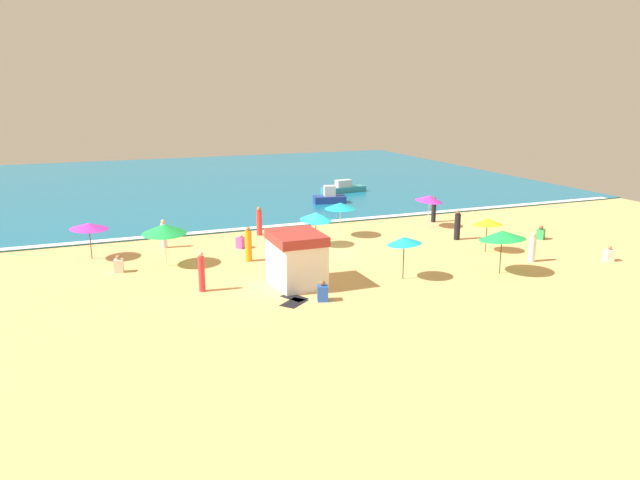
{
  "coord_description": "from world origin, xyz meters",
  "views": [
    {
      "loc": [
        -12.2,
        -30.97,
        8.92
      ],
      "look_at": [
        -0.18,
        -0.98,
        0.8
      ],
      "focal_mm": 33.71,
      "sensor_mm": 36.0,
      "label": 1
    }
  ],
  "objects_px": {
    "beach_umbrella_1": "(429,198)",
    "beachgoer_0": "(609,255)",
    "lifeguard_cabana": "(297,259)",
    "beachgoer_9": "(323,292)",
    "beachgoer_3": "(457,226)",
    "beach_umbrella_4": "(89,226)",
    "beachgoer_6": "(259,222)",
    "beachgoer_8": "(434,210)",
    "beachgoer_5": "(241,242)",
    "beach_umbrella_0": "(316,216)",
    "beachgoer_7": "(164,234)",
    "beachgoer_4": "(541,233)",
    "beachgoer_10": "(248,245)",
    "beach_umbrella_2": "(164,229)",
    "beach_umbrella_5": "(502,235)",
    "small_boat_0": "(330,197)",
    "beachgoer_2": "(119,265)",
    "beachgoer_1": "(532,248)",
    "beach_umbrella_6": "(487,222)",
    "beach_umbrella_3": "(404,241)",
    "beachgoer_11": "(202,272)",
    "small_boat_1": "(343,188)",
    "beach_umbrella_7": "(340,206)"
  },
  "relations": [
    {
      "from": "beach_umbrella_1",
      "to": "beachgoer_0",
      "type": "height_order",
      "value": "beach_umbrella_1"
    },
    {
      "from": "lifeguard_cabana",
      "to": "beachgoer_9",
      "type": "relative_size",
      "value": 3.05
    },
    {
      "from": "beachgoer_3",
      "to": "lifeguard_cabana",
      "type": "bearing_deg",
      "value": -158.79
    },
    {
      "from": "beach_umbrella_4",
      "to": "beachgoer_6",
      "type": "height_order",
      "value": "beach_umbrella_4"
    },
    {
      "from": "beachgoer_8",
      "to": "beachgoer_5",
      "type": "bearing_deg",
      "value": -172.24
    },
    {
      "from": "beachgoer_8",
      "to": "beach_umbrella_0",
      "type": "bearing_deg",
      "value": -162.55
    },
    {
      "from": "lifeguard_cabana",
      "to": "beachgoer_7",
      "type": "bearing_deg",
      "value": 117.23
    },
    {
      "from": "beachgoer_6",
      "to": "beachgoer_8",
      "type": "height_order",
      "value": "beachgoer_6"
    },
    {
      "from": "beachgoer_4",
      "to": "beachgoer_10",
      "type": "relative_size",
      "value": 0.46
    },
    {
      "from": "beach_umbrella_2",
      "to": "beach_umbrella_5",
      "type": "xyz_separation_m",
      "value": [
        15.24,
        -7.57,
        -0.0
      ]
    },
    {
      "from": "lifeguard_cabana",
      "to": "beachgoer_8",
      "type": "relative_size",
      "value": 1.57
    },
    {
      "from": "beachgoer_10",
      "to": "beachgoer_9",
      "type": "bearing_deg",
      "value": -79.65
    },
    {
      "from": "beachgoer_3",
      "to": "beachgoer_6",
      "type": "height_order",
      "value": "beachgoer_3"
    },
    {
      "from": "beachgoer_6",
      "to": "beachgoer_7",
      "type": "xyz_separation_m",
      "value": [
        -6.0,
        -0.96,
        -0.08
      ]
    },
    {
      "from": "small_boat_0",
      "to": "beachgoer_2",
      "type": "bearing_deg",
      "value": -142.27
    },
    {
      "from": "beachgoer_6",
      "to": "beachgoer_8",
      "type": "bearing_deg",
      "value": -3.59
    },
    {
      "from": "beachgoer_3",
      "to": "beachgoer_0",
      "type": "bearing_deg",
      "value": -55.42
    },
    {
      "from": "beach_umbrella_5",
      "to": "beachgoer_7",
      "type": "height_order",
      "value": "beach_umbrella_5"
    },
    {
      "from": "beachgoer_1",
      "to": "beachgoer_10",
      "type": "bearing_deg",
      "value": 157.8
    },
    {
      "from": "beach_umbrella_5",
      "to": "beachgoer_10",
      "type": "distance_m",
      "value": 13.02
    },
    {
      "from": "beach_umbrella_6",
      "to": "beachgoer_3",
      "type": "relative_size",
      "value": 1.12
    },
    {
      "from": "beach_umbrella_3",
      "to": "beachgoer_6",
      "type": "height_order",
      "value": "beach_umbrella_3"
    },
    {
      "from": "beach_umbrella_1",
      "to": "beachgoer_11",
      "type": "xyz_separation_m",
      "value": [
        -16.52,
        -7.44,
        -1.06
      ]
    },
    {
      "from": "small_boat_1",
      "to": "beachgoer_1",
      "type": "bearing_deg",
      "value": -88.85
    },
    {
      "from": "beachgoer_11",
      "to": "beach_umbrella_7",
      "type": "bearing_deg",
      "value": 35.91
    },
    {
      "from": "beach_umbrella_7",
      "to": "beachgoer_8",
      "type": "distance_m",
      "value": 7.92
    },
    {
      "from": "beach_umbrella_4",
      "to": "beachgoer_4",
      "type": "distance_m",
      "value": 26.31
    },
    {
      "from": "beach_umbrella_0",
      "to": "beachgoer_5",
      "type": "bearing_deg",
      "value": 163.85
    },
    {
      "from": "beachgoer_4",
      "to": "beachgoer_6",
      "type": "distance_m",
      "value": 17.39
    },
    {
      "from": "beachgoer_7",
      "to": "beachgoer_8",
      "type": "relative_size",
      "value": 0.94
    },
    {
      "from": "beach_umbrella_7",
      "to": "beachgoer_1",
      "type": "height_order",
      "value": "beach_umbrella_7"
    },
    {
      "from": "beach_umbrella_6",
      "to": "beach_umbrella_1",
      "type": "bearing_deg",
      "value": 87.16
    },
    {
      "from": "beachgoer_6",
      "to": "beachgoer_11",
      "type": "bearing_deg",
      "value": -119.9
    },
    {
      "from": "beachgoer_1",
      "to": "beachgoer_3",
      "type": "bearing_deg",
      "value": 99.27
    },
    {
      "from": "beachgoer_7",
      "to": "beachgoer_9",
      "type": "height_order",
      "value": "beachgoer_7"
    },
    {
      "from": "beach_umbrella_0",
      "to": "beachgoer_3",
      "type": "height_order",
      "value": "beach_umbrella_0"
    },
    {
      "from": "beachgoer_5",
      "to": "beachgoer_10",
      "type": "xyz_separation_m",
      "value": [
        -0.31,
        -2.79,
        0.53
      ]
    },
    {
      "from": "beach_umbrella_2",
      "to": "beachgoer_9",
      "type": "xyz_separation_m",
      "value": [
        5.54,
        -8.0,
        -1.59
      ]
    },
    {
      "from": "beach_umbrella_3",
      "to": "beach_umbrella_2",
      "type": "bearing_deg",
      "value": 147.59
    },
    {
      "from": "beach_umbrella_4",
      "to": "beach_umbrella_2",
      "type": "bearing_deg",
      "value": -37.95
    },
    {
      "from": "beachgoer_4",
      "to": "beachgoer_11",
      "type": "xyz_separation_m",
      "value": [
        -21.17,
        -2.06,
        0.54
      ]
    },
    {
      "from": "beach_umbrella_2",
      "to": "beach_umbrella_6",
      "type": "relative_size",
      "value": 1.3
    },
    {
      "from": "beach_umbrella_6",
      "to": "small_boat_0",
      "type": "relative_size",
      "value": 0.75
    },
    {
      "from": "beach_umbrella_0",
      "to": "beachgoer_4",
      "type": "distance_m",
      "value": 13.95
    },
    {
      "from": "beach_umbrella_1",
      "to": "beachgoer_8",
      "type": "distance_m",
      "value": 2.11
    },
    {
      "from": "beach_umbrella_2",
      "to": "beachgoer_0",
      "type": "height_order",
      "value": "beach_umbrella_2"
    },
    {
      "from": "beachgoer_9",
      "to": "lifeguard_cabana",
      "type": "bearing_deg",
      "value": 97.51
    },
    {
      "from": "beach_umbrella_5",
      "to": "beachgoer_3",
      "type": "height_order",
      "value": "beach_umbrella_5"
    },
    {
      "from": "beach_umbrella_3",
      "to": "beachgoer_0",
      "type": "relative_size",
      "value": 2.8
    },
    {
      "from": "beachgoer_7",
      "to": "beachgoer_11",
      "type": "xyz_separation_m",
      "value": [
        0.53,
        -8.55,
        0.11
      ]
    }
  ]
}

